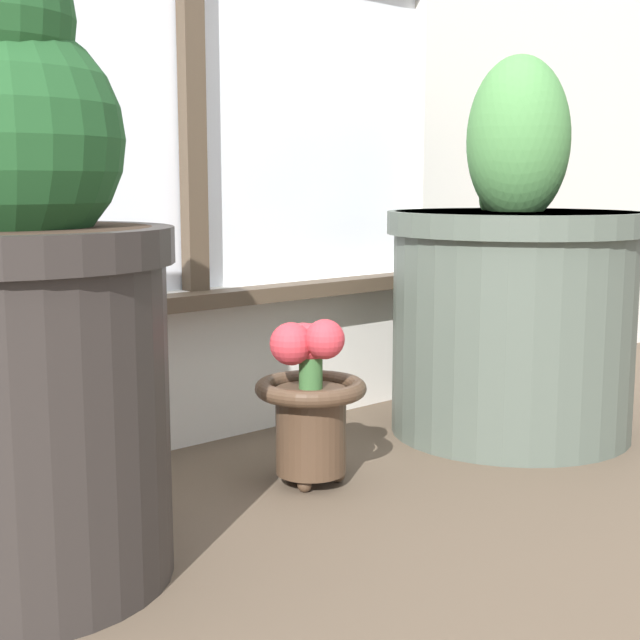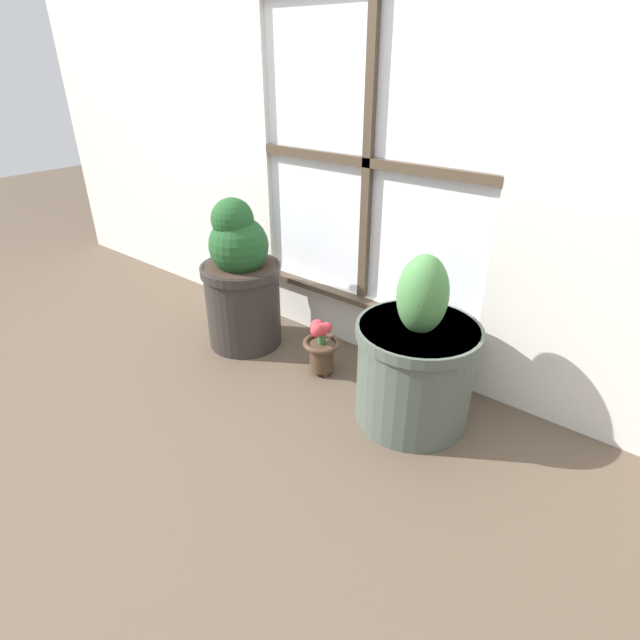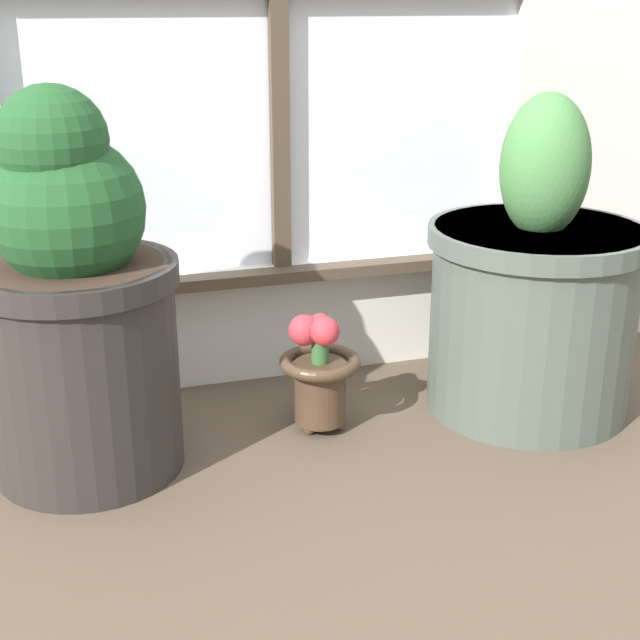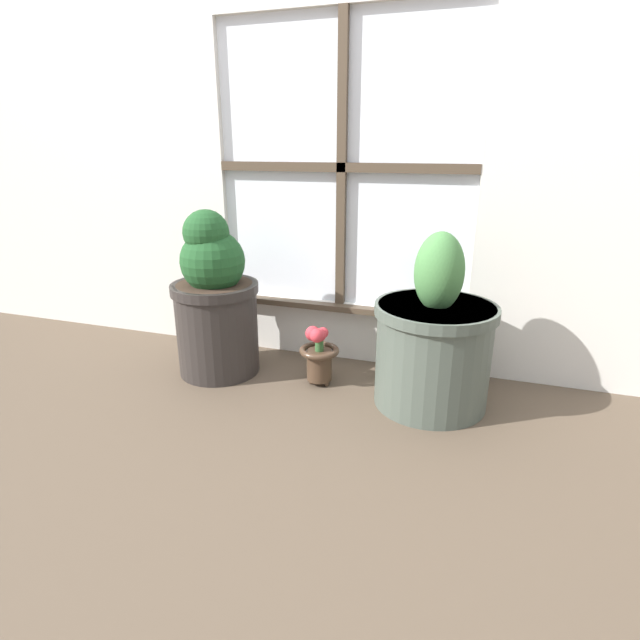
% 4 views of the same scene
% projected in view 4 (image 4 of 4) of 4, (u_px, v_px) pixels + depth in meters
% --- Properties ---
extents(ground_plane, '(10.00, 10.00, 0.00)m').
position_uv_depth(ground_plane, '(287.00, 427.00, 1.66)').
color(ground_plane, brown).
extents(wall_with_window, '(4.40, 0.10, 2.50)m').
position_uv_depth(wall_with_window, '(345.00, 31.00, 1.80)').
color(wall_with_window, silver).
rests_on(wall_with_window, ground_plane).
extents(potted_plant_left, '(0.34, 0.34, 0.66)m').
position_uv_depth(potted_plant_left, '(215.00, 302.00, 1.98)').
color(potted_plant_left, '#2D2826').
rests_on(potted_plant_left, ground_plane).
extents(potted_plant_right, '(0.42, 0.42, 0.62)m').
position_uv_depth(potted_plant_right, '(434.00, 342.00, 1.74)').
color(potted_plant_right, '#4C564C').
rests_on(potted_plant_right, ground_plane).
extents(flower_vase, '(0.15, 0.15, 0.24)m').
position_uv_depth(flower_vase, '(320.00, 354.00, 1.92)').
color(flower_vase, '#473323').
rests_on(flower_vase, ground_plane).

